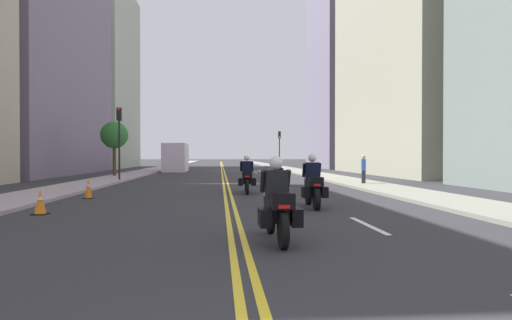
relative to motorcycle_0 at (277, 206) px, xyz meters
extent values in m
plane|color=#2E2D31|center=(-0.73, 41.62, -0.66)|extent=(264.00, 264.00, 0.00)
cube|color=#A2939B|center=(-8.20, 41.62, -0.60)|extent=(2.66, 144.00, 0.12)
cube|color=gray|center=(6.74, 41.62, -0.60)|extent=(2.66, 144.00, 0.12)
cube|color=yellow|center=(-0.85, 41.62, -0.65)|extent=(0.12, 132.00, 0.01)
cube|color=yellow|center=(-0.61, 41.62, -0.65)|extent=(0.12, 132.00, 0.01)
cube|color=silver|center=(2.34, 1.62, -0.65)|extent=(0.14, 2.40, 0.01)
cube|color=silver|center=(2.34, 7.62, -0.65)|extent=(0.14, 2.40, 0.01)
cube|color=silver|center=(2.34, 13.62, -0.65)|extent=(0.14, 2.40, 0.01)
cube|color=silver|center=(2.34, 19.62, -0.65)|extent=(0.14, 2.40, 0.01)
cube|color=silver|center=(2.34, 25.62, -0.65)|extent=(0.14, 2.40, 0.01)
cube|color=silver|center=(2.34, 31.62, -0.65)|extent=(0.14, 2.40, 0.01)
cube|color=silver|center=(2.34, 37.62, -0.65)|extent=(0.14, 2.40, 0.01)
cube|color=silver|center=(2.34, 43.62, -0.65)|extent=(0.14, 2.40, 0.01)
cube|color=silver|center=(2.34, 49.62, -0.65)|extent=(0.14, 2.40, 0.01)
cube|color=slate|center=(-16.66, 29.46, 9.18)|extent=(7.51, 19.89, 19.67)
cube|color=#A4A38B|center=(14.74, 27.04, 10.34)|extent=(6.59, 19.57, 22.00)
cube|color=#2D3847|center=(18.06, 27.04, 4.84)|extent=(0.04, 16.44, 0.90)
cube|color=#2D3847|center=(18.06, 27.04, 10.89)|extent=(0.04, 16.44, 0.90)
cube|color=#A6B09A|center=(-16.04, 48.60, 11.24)|extent=(6.26, 15.19, 23.79)
cube|color=#2D3847|center=(-19.19, 48.60, 5.29)|extent=(0.04, 12.76, 0.90)
cube|color=#2D3847|center=(-19.19, 48.60, 11.83)|extent=(0.04, 12.76, 0.90)
cube|color=#2D3847|center=(-19.19, 48.60, 18.38)|extent=(0.04, 12.76, 0.90)
cube|color=gray|center=(15.53, 45.61, 14.14)|extent=(8.16, 13.01, 29.61)
cube|color=#2D3847|center=(19.63, 45.61, 6.74)|extent=(0.04, 10.92, 0.90)
cylinder|color=black|center=(-0.02, 0.86, -0.33)|extent=(0.13, 0.65, 0.65)
cylinder|color=black|center=(0.02, -0.62, -0.33)|extent=(0.13, 0.65, 0.65)
cube|color=silver|center=(-0.02, 0.86, 0.01)|extent=(0.15, 0.32, 0.04)
cube|color=black|center=(0.00, 0.12, -0.05)|extent=(0.35, 1.13, 0.40)
cube|color=black|center=(0.01, -0.55, 0.17)|extent=(0.41, 0.37, 0.28)
cube|color=red|center=(0.02, -0.74, 0.09)|extent=(0.20, 0.04, 0.06)
cube|color=black|center=(-0.27, -0.33, -0.15)|extent=(0.21, 0.45, 0.32)
cube|color=black|center=(0.29, -0.32, -0.15)|extent=(0.21, 0.45, 0.32)
cube|color=#B2C1CC|center=(-0.02, 0.59, 0.33)|extent=(0.36, 0.13, 0.36)
cube|color=black|center=(0.00, 0.07, 0.41)|extent=(0.41, 0.27, 0.53)
cylinder|color=black|center=(-0.25, 0.21, 0.46)|extent=(0.11, 0.28, 0.45)
cylinder|color=black|center=(0.23, 0.23, 0.46)|extent=(0.11, 0.28, 0.45)
sphere|color=white|center=(0.00, 0.10, 0.81)|extent=(0.26, 0.26, 0.26)
cylinder|color=black|center=(1.83, 5.78, -0.33)|extent=(0.17, 0.67, 0.66)
cylinder|color=black|center=(1.76, 4.33, -0.33)|extent=(0.17, 0.67, 0.66)
cube|color=silver|center=(1.83, 5.78, 0.02)|extent=(0.16, 0.33, 0.04)
cube|color=black|center=(1.80, 5.05, -0.05)|extent=(0.37, 1.12, 0.40)
cube|color=black|center=(1.77, 4.40, 0.17)|extent=(0.42, 0.38, 0.28)
cube|color=red|center=(1.76, 4.21, 0.09)|extent=(0.20, 0.04, 0.06)
cube|color=black|center=(1.50, 4.63, -0.15)|extent=(0.22, 0.45, 0.32)
cube|color=black|center=(2.06, 4.60, -0.15)|extent=(0.22, 0.45, 0.32)
cube|color=#B2C1CC|center=(1.82, 5.52, 0.33)|extent=(0.37, 0.14, 0.36)
cube|color=black|center=(1.80, 5.00, 0.44)|extent=(0.41, 0.28, 0.58)
cylinder|color=black|center=(1.56, 5.16, 0.49)|extent=(0.11, 0.29, 0.45)
cylinder|color=black|center=(2.04, 5.14, 0.49)|extent=(0.11, 0.29, 0.45)
sphere|color=white|center=(1.80, 5.03, 0.88)|extent=(0.26, 0.26, 0.26)
cylinder|color=black|center=(0.13, 11.14, -0.33)|extent=(0.14, 0.66, 0.65)
cylinder|color=black|center=(0.07, 9.49, -0.33)|extent=(0.14, 0.66, 0.65)
cube|color=silver|center=(0.13, 11.14, 0.01)|extent=(0.15, 0.32, 0.04)
cube|color=black|center=(0.10, 10.31, -0.05)|extent=(0.37, 1.26, 0.40)
cube|color=black|center=(0.07, 9.57, 0.17)|extent=(0.41, 0.37, 0.28)
cube|color=red|center=(0.06, 9.38, 0.09)|extent=(0.20, 0.04, 0.06)
cube|color=black|center=(-0.20, 9.83, -0.15)|extent=(0.22, 0.45, 0.32)
cube|color=black|center=(0.36, 9.81, -0.15)|extent=(0.22, 0.45, 0.32)
cube|color=#B2C1CC|center=(0.12, 10.84, 0.33)|extent=(0.36, 0.14, 0.36)
cube|color=black|center=(0.10, 10.26, 0.43)|extent=(0.41, 0.27, 0.57)
cylinder|color=black|center=(-0.14, 10.42, 0.48)|extent=(0.11, 0.28, 0.45)
cylinder|color=black|center=(0.34, 10.40, 0.48)|extent=(0.11, 0.28, 0.45)
sphere|color=white|center=(0.10, 10.29, 0.85)|extent=(0.26, 0.26, 0.26)
cylinder|color=black|center=(2.04, 15.77, -0.35)|extent=(0.15, 0.62, 0.61)
cylinder|color=black|center=(2.07, 14.13, -0.35)|extent=(0.15, 0.62, 0.61)
cube|color=silver|center=(2.04, 15.77, -0.02)|extent=(0.15, 0.32, 0.04)
cube|color=black|center=(2.05, 14.95, -0.07)|extent=(0.34, 1.25, 0.40)
cube|color=black|center=(2.07, 14.21, 0.15)|extent=(0.41, 0.37, 0.28)
cube|color=red|center=(2.07, 14.02, 0.07)|extent=(0.20, 0.03, 0.06)
cube|color=black|center=(1.78, 14.45, -0.17)|extent=(0.21, 0.44, 0.32)
cube|color=black|center=(2.34, 14.46, -0.17)|extent=(0.21, 0.44, 0.32)
cube|color=#B2C1CC|center=(2.04, 15.47, 0.31)|extent=(0.36, 0.13, 0.36)
cube|color=black|center=(2.05, 14.90, 0.41)|extent=(0.41, 0.27, 0.55)
cylinder|color=black|center=(1.81, 15.04, 0.46)|extent=(0.11, 0.28, 0.45)
cylinder|color=black|center=(2.29, 15.05, 0.46)|extent=(0.11, 0.28, 0.45)
sphere|color=white|center=(2.05, 14.93, 0.82)|extent=(0.26, 0.26, 0.26)
cube|color=black|center=(-5.95, 4.12, -0.64)|extent=(0.38, 0.38, 0.03)
cone|color=orange|center=(-5.95, 4.12, -0.30)|extent=(0.30, 0.30, 0.66)
cylinder|color=white|center=(-5.95, 4.12, -0.22)|extent=(0.20, 0.20, 0.08)
cube|color=black|center=(-5.96, 8.36, -0.64)|extent=(0.33, 0.33, 0.03)
cone|color=orange|center=(-5.96, 8.36, -0.26)|extent=(0.27, 0.27, 0.75)
cylinder|color=white|center=(-5.96, 8.36, -0.17)|extent=(0.18, 0.18, 0.08)
cylinder|color=black|center=(-7.27, 18.80, 1.25)|extent=(0.12, 0.12, 3.82)
cube|color=black|center=(-7.27, 18.80, 3.51)|extent=(0.28, 0.28, 0.80)
sphere|color=red|center=(-7.27, 18.65, 3.79)|extent=(0.18, 0.18, 0.18)
cylinder|color=black|center=(5.81, 40.07, 1.17)|extent=(0.12, 0.12, 3.65)
cube|color=black|center=(5.81, 40.07, 3.34)|extent=(0.28, 0.28, 0.80)
sphere|color=green|center=(5.81, 39.92, 3.06)|extent=(0.18, 0.18, 0.18)
cube|color=#282730|center=(6.67, 14.22, -0.26)|extent=(0.27, 0.32, 0.79)
cube|color=#3557B9|center=(6.67, 14.22, 0.44)|extent=(0.31, 0.41, 0.62)
sphere|color=tan|center=(6.67, 14.22, 0.88)|extent=(0.22, 0.22, 0.22)
cylinder|color=#483524|center=(-8.85, 24.04, 0.56)|extent=(0.24, 0.24, 2.44)
sphere|color=#2D6E2F|center=(-8.85, 24.04, 2.48)|extent=(2.00, 2.00, 2.00)
cube|color=silver|center=(-5.47, 37.73, 0.44)|extent=(2.00, 1.80, 2.20)
cube|color=silver|center=(-5.47, 34.73, 0.74)|extent=(2.20, 5.20, 2.80)
cylinder|color=black|center=(-5.47, 37.33, -0.21)|extent=(2.00, 0.90, 0.90)
cylinder|color=black|center=(-5.47, 33.13, -0.21)|extent=(2.00, 0.90, 0.90)
camera|label=1|loc=(-1.07, -7.71, 0.95)|focal=29.33mm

